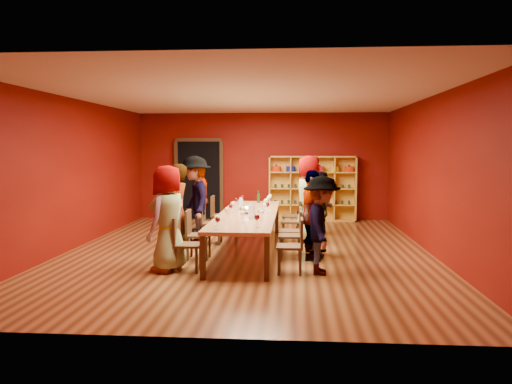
% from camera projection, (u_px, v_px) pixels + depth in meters
% --- Properties ---
extents(room_shell, '(7.10, 9.10, 3.04)m').
position_uv_depth(room_shell, '(248.00, 175.00, 9.62)').
color(room_shell, '#5A3217').
rests_on(room_shell, ground).
extents(tasting_table, '(1.10, 4.50, 0.75)m').
position_uv_depth(tasting_table, '(248.00, 216.00, 9.69)').
color(tasting_table, '#AF7749').
rests_on(tasting_table, ground).
extents(doorway, '(1.40, 0.17, 2.30)m').
position_uv_depth(doorway, '(199.00, 180.00, 14.20)').
color(doorway, black).
rests_on(doorway, ground).
extents(shelving_unit, '(2.40, 0.40, 1.80)m').
position_uv_depth(shelving_unit, '(312.00, 185.00, 13.85)').
color(shelving_unit, gold).
rests_on(shelving_unit, ground).
extents(chair_person_left_0, '(0.42, 0.42, 0.89)m').
position_uv_depth(chair_person_left_0, '(183.00, 241.00, 8.15)').
color(chair_person_left_0, '#301E10').
rests_on(chair_person_left_0, ground).
extents(person_left_0, '(0.71, 0.95, 1.73)m').
position_uv_depth(person_left_0, '(168.00, 218.00, 8.14)').
color(person_left_0, '#15173A').
rests_on(person_left_0, ground).
extents(chair_person_left_1, '(0.42, 0.42, 0.89)m').
position_uv_depth(chair_person_left_1, '(194.00, 232.00, 9.05)').
color(chair_person_left_1, '#301E10').
rests_on(chair_person_left_1, ground).
extents(person_left_1, '(0.61, 0.73, 1.73)m').
position_uv_depth(person_left_1, '(176.00, 212.00, 9.04)').
color(person_left_1, '#CB8891').
rests_on(person_left_1, ground).
extents(chair_person_left_3, '(0.42, 0.42, 0.89)m').
position_uv_depth(chair_person_left_3, '(208.00, 220.00, 10.51)').
color(chair_person_left_3, '#301E10').
rests_on(chair_person_left_3, ground).
extents(person_left_3, '(0.92, 1.30, 1.85)m').
position_uv_depth(person_left_3, '(195.00, 200.00, 10.50)').
color(person_left_3, '#547CAE').
rests_on(person_left_3, ground).
extents(chair_person_left_4, '(0.42, 0.42, 0.89)m').
position_uv_depth(chair_person_left_4, '(217.00, 213.00, 11.77)').
color(chair_person_left_4, '#301E10').
rests_on(chair_person_left_4, ground).
extents(person_left_4, '(0.76, 1.03, 1.61)m').
position_uv_depth(person_left_4, '(200.00, 199.00, 11.77)').
color(person_left_4, '#516FA7').
rests_on(person_left_4, ground).
extents(chair_person_right_0, '(0.42, 0.42, 0.89)m').
position_uv_depth(chair_person_right_0, '(295.00, 243.00, 8.00)').
color(chair_person_right_0, '#301E10').
rests_on(chair_person_right_0, ground).
extents(person_right_0, '(0.46, 1.04, 1.58)m').
position_uv_depth(person_right_0, '(322.00, 225.00, 7.94)').
color(person_right_0, '#4F4F54').
rests_on(person_right_0, ground).
extents(chair_person_right_1, '(0.42, 0.42, 0.89)m').
position_uv_depth(chair_person_right_1, '(295.00, 232.00, 8.98)').
color(chair_person_right_1, '#301E10').
rests_on(chair_person_right_1, ground).
extents(person_right_1, '(0.63, 1.02, 1.63)m').
position_uv_depth(person_right_1, '(312.00, 215.00, 8.93)').
color(person_right_1, '#5D8FC1').
rests_on(person_right_1, ground).
extents(chair_person_right_2, '(0.42, 0.42, 0.89)m').
position_uv_depth(chair_person_right_2, '(295.00, 228.00, 9.49)').
color(chair_person_right_2, '#301E10').
rests_on(chair_person_right_2, ground).
extents(person_right_2, '(0.65, 1.53, 1.60)m').
position_uv_depth(person_right_2, '(317.00, 212.00, 9.43)').
color(person_right_2, '#515156').
rests_on(person_right_2, ground).
extents(chair_person_right_3, '(0.42, 0.42, 0.89)m').
position_uv_depth(chair_person_right_3, '(295.00, 219.00, 10.74)').
color(chair_person_right_3, '#301E10').
rests_on(chair_person_right_3, ground).
extents(person_right_3, '(0.70, 1.00, 1.86)m').
position_uv_depth(person_right_3, '(309.00, 199.00, 10.68)').
color(person_right_3, '#131A34').
rests_on(person_right_3, ground).
extents(chair_person_right_4, '(0.42, 0.42, 0.89)m').
position_uv_depth(chair_person_right_4, '(295.00, 214.00, 11.59)').
color(chair_person_right_4, '#301E10').
rests_on(chair_person_right_4, ground).
extents(person_right_4, '(0.59, 0.74, 1.81)m').
position_uv_depth(person_right_4, '(307.00, 196.00, 11.53)').
color(person_right_4, silver).
rests_on(person_right_4, ground).
extents(wine_glass_0, '(0.09, 0.09, 0.21)m').
position_uv_depth(wine_glass_0, '(266.00, 202.00, 10.35)').
color(wine_glass_0, white).
rests_on(wine_glass_0, tasting_table).
extents(wine_glass_1, '(0.08, 0.08, 0.21)m').
position_uv_depth(wine_glass_1, '(270.00, 197.00, 11.43)').
color(wine_glass_1, white).
rests_on(wine_glass_1, tasting_table).
extents(wine_glass_2, '(0.07, 0.07, 0.19)m').
position_uv_depth(wine_glass_2, '(262.00, 213.00, 8.74)').
color(wine_glass_2, white).
rests_on(wine_glass_2, tasting_table).
extents(wine_glass_3, '(0.07, 0.07, 0.18)m').
position_uv_depth(wine_glass_3, '(242.00, 197.00, 11.50)').
color(wine_glass_3, white).
rests_on(wine_glass_3, tasting_table).
extents(wine_glass_4, '(0.09, 0.09, 0.21)m').
position_uv_depth(wine_glass_4, '(267.00, 205.00, 9.74)').
color(wine_glass_4, white).
rests_on(wine_glass_4, tasting_table).
extents(wine_glass_5, '(0.09, 0.09, 0.22)m').
position_uv_depth(wine_glass_5, '(227.00, 211.00, 8.80)').
color(wine_glass_5, white).
rests_on(wine_glass_5, tasting_table).
extents(wine_glass_6, '(0.09, 0.09, 0.22)m').
position_uv_depth(wine_glass_6, '(233.00, 205.00, 9.72)').
color(wine_glass_6, white).
rests_on(wine_glass_6, tasting_table).
extents(wine_glass_7, '(0.08, 0.08, 0.19)m').
position_uv_depth(wine_glass_7, '(242.00, 214.00, 8.47)').
color(wine_glass_7, white).
rests_on(wine_glass_7, tasting_table).
extents(wine_glass_8, '(0.07, 0.07, 0.19)m').
position_uv_depth(wine_glass_8, '(216.00, 218.00, 8.04)').
color(wine_glass_8, white).
rests_on(wine_glass_8, tasting_table).
extents(wine_glass_9, '(0.08, 0.08, 0.19)m').
position_uv_depth(wine_glass_9, '(231.00, 207.00, 9.61)').
color(wine_glass_9, white).
rests_on(wine_glass_9, tasting_table).
extents(wine_glass_10, '(0.08, 0.08, 0.20)m').
position_uv_depth(wine_glass_10, '(259.00, 212.00, 8.78)').
color(wine_glass_10, white).
rests_on(wine_glass_10, tasting_table).
extents(wine_glass_11, '(0.08, 0.08, 0.20)m').
position_uv_depth(wine_glass_11, '(267.00, 201.00, 10.61)').
color(wine_glass_11, white).
rests_on(wine_glass_11, tasting_table).
extents(wine_glass_12, '(0.08, 0.08, 0.20)m').
position_uv_depth(wine_glass_12, '(218.00, 220.00, 7.75)').
color(wine_glass_12, white).
rests_on(wine_glass_12, tasting_table).
extents(wine_glass_13, '(0.08, 0.08, 0.19)m').
position_uv_depth(wine_glass_13, '(236.00, 200.00, 10.77)').
color(wine_glass_13, white).
rests_on(wine_glass_13, tasting_table).
extents(wine_glass_14, '(0.07, 0.07, 0.18)m').
position_uv_depth(wine_glass_14, '(268.00, 198.00, 11.34)').
color(wine_glass_14, white).
rests_on(wine_glass_14, tasting_table).
extents(wine_glass_15, '(0.08, 0.08, 0.20)m').
position_uv_depth(wine_glass_15, '(242.00, 209.00, 9.16)').
color(wine_glass_15, white).
rests_on(wine_glass_15, tasting_table).
extents(wine_glass_16, '(0.09, 0.09, 0.21)m').
position_uv_depth(wine_glass_16, '(257.00, 218.00, 7.93)').
color(wine_glass_16, white).
rests_on(wine_glass_16, tasting_table).
extents(wine_glass_17, '(0.09, 0.09, 0.21)m').
position_uv_depth(wine_glass_17, '(265.00, 206.00, 9.54)').
color(wine_glass_17, white).
rests_on(wine_glass_17, tasting_table).
extents(spittoon_bowl, '(0.31, 0.31, 0.17)m').
position_uv_depth(spittoon_bowl, '(247.00, 209.00, 9.70)').
color(spittoon_bowl, '#BBBEC2').
rests_on(spittoon_bowl, tasting_table).
extents(carafe_a, '(0.12, 0.12, 0.26)m').
position_uv_depth(carafe_a, '(241.00, 204.00, 10.16)').
color(carafe_a, white).
rests_on(carafe_a, tasting_table).
extents(carafe_b, '(0.14, 0.14, 0.29)m').
position_uv_depth(carafe_b, '(251.00, 212.00, 8.91)').
color(carafe_b, white).
rests_on(carafe_b, tasting_table).
extents(wine_bottle, '(0.08, 0.08, 0.29)m').
position_uv_depth(wine_bottle, '(258.00, 198.00, 11.56)').
color(wine_bottle, '#123315').
rests_on(wine_bottle, tasting_table).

